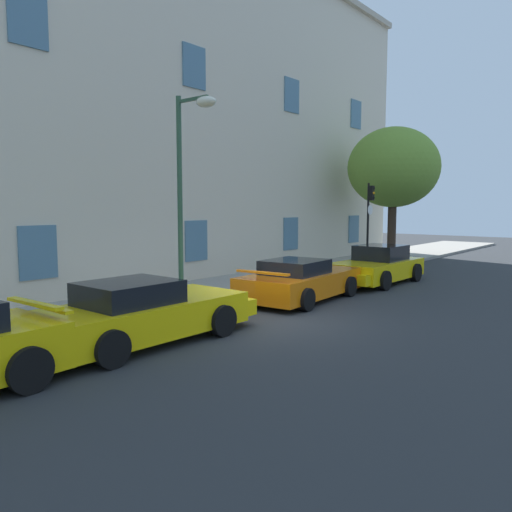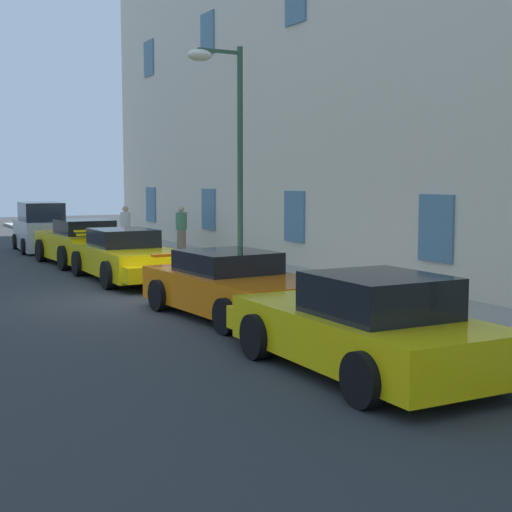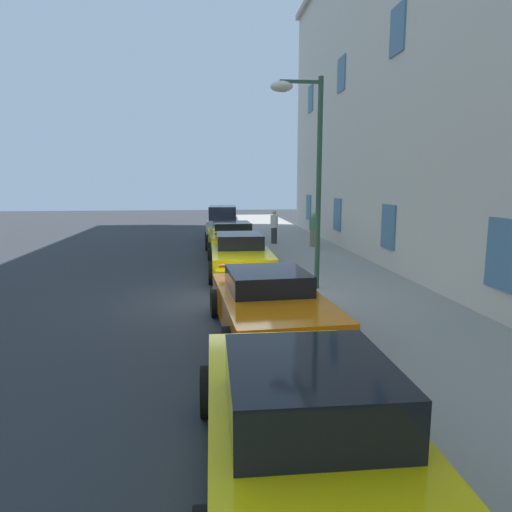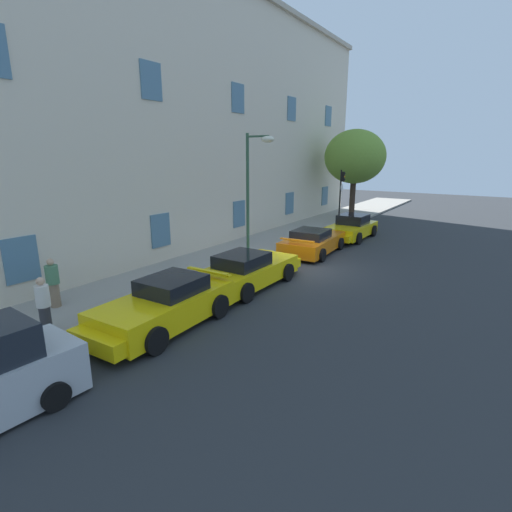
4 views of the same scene
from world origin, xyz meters
TOP-DOWN VIEW (x-y plane):
  - ground_plane at (0.00, 0.00)m, footprint 80.00×80.00m
  - sidewalk at (0.00, 3.79)m, footprint 60.00×3.82m
  - building_facade at (0.00, 7.68)m, footprint 37.90×4.47m
  - sportscar_red_lead at (-7.84, 0.58)m, footprint 4.77×2.25m
  - sportscar_yellow_flank at (-3.20, 0.66)m, footprint 5.05×2.17m
  - sportscar_white_middle at (2.94, 0.83)m, footprint 4.99×2.46m
  - sportscar_tail_end at (7.24, 0.50)m, footprint 4.76×2.21m
  - tree_near_kerb at (13.71, 2.77)m, footprint 4.47×4.47m
  - traffic_light at (10.86, 2.58)m, footprint 0.44×0.36m
  - street_lamp at (-0.52, 2.18)m, footprint 0.44×1.42m
  - pedestrian_admiring at (-10.01, 2.81)m, footprint 0.51×0.51m
  - pedestrian_strolling at (-8.80, 4.47)m, footprint 0.55×0.55m

SIDE VIEW (x-z plane):
  - ground_plane at x=0.00m, z-range 0.00..0.00m
  - sidewalk at x=0.00m, z-range 0.00..0.14m
  - sportscar_white_middle at x=2.94m, z-range -0.06..1.20m
  - sportscar_yellow_flank at x=-3.20m, z-range -0.07..1.28m
  - sportscar_tail_end at x=7.24m, z-range -0.09..1.32m
  - sportscar_red_lead at x=-7.84m, z-range -0.07..1.36m
  - pedestrian_strolling at x=-8.80m, z-range 0.14..1.76m
  - pedestrian_admiring at x=-10.01m, z-range 0.15..1.76m
  - traffic_light at x=10.86m, z-range 0.82..4.59m
  - street_lamp at x=-0.52m, z-range 1.22..6.92m
  - tree_near_kerb at x=13.71m, z-range 1.46..8.06m
  - building_facade at x=0.00m, z-range 0.02..13.65m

